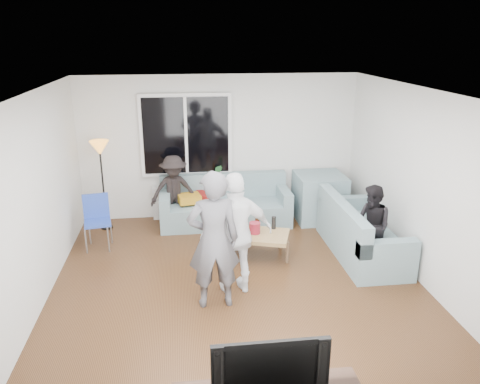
{
  "coord_description": "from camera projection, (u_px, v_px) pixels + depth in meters",
  "views": [
    {
      "loc": [
        -0.7,
        -5.66,
        3.27
      ],
      "look_at": [
        0.1,
        0.6,
        1.15
      ],
      "focal_mm": 35.51,
      "sensor_mm": 36.0,
      "label": 1
    }
  ],
  "objects": [
    {
      "name": "floor",
      "position": [
        238.0,
        288.0,
        6.46
      ],
      "size": [
        5.0,
        5.5,
        0.04
      ],
      "primitive_type": "cube",
      "color": "#56351C",
      "rests_on": "ground"
    },
    {
      "name": "ceiling",
      "position": [
        238.0,
        91.0,
        5.62
      ],
      "size": [
        5.0,
        5.5,
        0.04
      ],
      "primitive_type": "cube",
      "color": "white",
      "rests_on": "ground"
    },
    {
      "name": "wall_back",
      "position": [
        219.0,
        147.0,
        8.64
      ],
      "size": [
        5.0,
        0.04,
        2.6
      ],
      "primitive_type": "cube",
      "color": "silver",
      "rests_on": "ground"
    },
    {
      "name": "wall_front",
      "position": [
        285.0,
        320.0,
        3.43
      ],
      "size": [
        5.0,
        0.04,
        2.6
      ],
      "primitive_type": "cube",
      "color": "silver",
      "rests_on": "ground"
    },
    {
      "name": "wall_left",
      "position": [
        32.0,
        205.0,
        5.73
      ],
      "size": [
        0.04,
        5.5,
        2.6
      ],
      "primitive_type": "cube",
      "color": "silver",
      "rests_on": "ground"
    },
    {
      "name": "wall_right",
      "position": [
        425.0,
        188.0,
        6.34
      ],
      "size": [
        0.04,
        5.5,
        2.6
      ],
      "primitive_type": "cube",
      "color": "silver",
      "rests_on": "ground"
    },
    {
      "name": "window_frame",
      "position": [
        186.0,
        135.0,
        8.42
      ],
      "size": [
        1.62,
        0.06,
        1.47
      ],
      "primitive_type": "cube",
      "color": "white",
      "rests_on": "wall_back"
    },
    {
      "name": "window_glass",
      "position": [
        186.0,
        136.0,
        8.38
      ],
      "size": [
        1.5,
        0.02,
        1.35
      ],
      "primitive_type": "cube",
      "color": "black",
      "rests_on": "window_frame"
    },
    {
      "name": "window_mullion",
      "position": [
        186.0,
        136.0,
        8.37
      ],
      "size": [
        0.05,
        0.03,
        1.35
      ],
      "primitive_type": "cube",
      "color": "white",
      "rests_on": "window_frame"
    },
    {
      "name": "radiator",
      "position": [
        188.0,
        202.0,
        8.77
      ],
      "size": [
        1.3,
        0.12,
        0.62
      ],
      "primitive_type": "cube",
      "color": "silver",
      "rests_on": "floor"
    },
    {
      "name": "potted_plant",
      "position": [
        217.0,
        175.0,
        8.65
      ],
      "size": [
        0.21,
        0.17,
        0.38
      ],
      "primitive_type": "imported",
      "rotation": [
        0.0,
        0.0,
        0.0
      ],
      "color": "#245B28",
      "rests_on": "radiator"
    },
    {
      "name": "vase",
      "position": [
        171.0,
        182.0,
        8.58
      ],
      "size": [
        0.22,
        0.22,
        0.18
      ],
      "primitive_type": "imported",
      "rotation": [
        0.0,
        0.0,
        0.29
      ],
      "color": "white",
      "rests_on": "radiator"
    },
    {
      "name": "sofa_back_section",
      "position": [
        225.0,
        201.0,
        8.46
      ],
      "size": [
        2.3,
        0.85,
        0.85
      ],
      "primitive_type": null,
      "color": "gray",
      "rests_on": "floor"
    },
    {
      "name": "sofa_right_section",
      "position": [
        362.0,
        228.0,
        7.28
      ],
      "size": [
        2.0,
        0.85,
        0.85
      ],
      "primitive_type": null,
      "rotation": [
        0.0,
        0.0,
        1.57
      ],
      "color": "gray",
      "rests_on": "floor"
    },
    {
      "name": "sofa_corner",
      "position": [
        319.0,
        197.0,
        8.66
      ],
      "size": [
        0.85,
        0.85,
        0.85
      ],
      "primitive_type": "cube",
      "color": "gray",
      "rests_on": "floor"
    },
    {
      "name": "cushion_yellow",
      "position": [
        189.0,
        198.0,
        8.33
      ],
      "size": [
        0.44,
        0.39,
        0.14
      ],
      "primitive_type": "cube",
      "rotation": [
        0.0,
        0.0,
        0.2
      ],
      "color": "#BC821B",
      "rests_on": "sofa_back_section"
    },
    {
      "name": "cushion_red",
      "position": [
        203.0,
        196.0,
        8.44
      ],
      "size": [
        0.46,
        0.44,
        0.13
      ],
      "primitive_type": "cube",
      "rotation": [
        0.0,
        0.0,
        -0.52
      ],
      "color": "maroon",
      "rests_on": "sofa_back_section"
    },
    {
      "name": "coffee_table",
      "position": [
        252.0,
        245.0,
        7.23
      ],
      "size": [
        1.23,
        0.91,
        0.4
      ],
      "primitive_type": "cube",
      "rotation": [
        0.0,
        0.0,
        -0.32
      ],
      "color": "#9A784A",
      "rests_on": "floor"
    },
    {
      "name": "pitcher",
      "position": [
        255.0,
        228.0,
        7.14
      ],
      "size": [
        0.17,
        0.17,
        0.17
      ],
      "primitive_type": "cylinder",
      "color": "maroon",
      "rests_on": "coffee_table"
    },
    {
      "name": "side_chair",
      "position": [
        98.0,
        223.0,
        7.47
      ],
      "size": [
        0.46,
        0.46,
        0.86
      ],
      "primitive_type": null,
      "rotation": [
        0.0,
        0.0,
        0.17
      ],
      "color": "#2846B1",
      "rests_on": "floor"
    },
    {
      "name": "floor_lamp",
      "position": [
        103.0,
        186.0,
        8.13
      ],
      "size": [
        0.32,
        0.32,
        1.56
      ],
      "primitive_type": null,
      "color": "orange",
      "rests_on": "floor"
    },
    {
      "name": "player_left",
      "position": [
        214.0,
        240.0,
        5.75
      ],
      "size": [
        0.66,
        0.45,
        1.76
      ],
      "primitive_type": "imported",
      "rotation": [
        0.0,
        0.0,
        3.19
      ],
      "color": "#4F4E54",
      "rests_on": "floor"
    },
    {
      "name": "player_right",
      "position": [
        236.0,
        234.0,
        6.09
      ],
      "size": [
        1.02,
        0.57,
        1.64
      ],
      "primitive_type": "imported",
      "rotation": [
        0.0,
        0.0,
        3.32
      ],
      "color": "white",
      "rests_on": "floor"
    },
    {
      "name": "spectator_right",
      "position": [
        372.0,
        226.0,
        6.91
      ],
      "size": [
        0.59,
        0.69,
        1.21
      ],
      "primitive_type": "imported",
      "rotation": [
        0.0,
        0.0,
        -1.31
      ],
      "color": "black",
      "rests_on": "floor"
    },
    {
      "name": "spectator_back",
      "position": [
        174.0,
        191.0,
        8.31
      ],
      "size": [
        0.88,
        0.57,
        1.28
      ],
      "primitive_type": "imported",
      "rotation": [
        0.0,
        0.0,
        0.12
      ],
      "color": "black",
      "rests_on": "floor"
    },
    {
      "name": "television",
      "position": [
        268.0,
        363.0,
        3.86
      ],
      "size": [
        0.96,
        0.13,
        0.55
      ],
      "primitive_type": "imported",
      "color": "black",
      "rests_on": "tv_console"
    },
    {
      "name": "bottle_a",
      "position": [
        231.0,
        223.0,
        7.22
      ],
      "size": [
        0.07,
        0.07,
        0.25
      ],
      "primitive_type": "cylinder",
      "color": "#C0560B",
      "rests_on": "coffee_table"
    },
    {
      "name": "bottle_c",
      "position": [
        257.0,
        224.0,
        7.25
      ],
      "size": [
        0.07,
        0.07,
        0.19
      ],
      "primitive_type": "cylinder",
      "color": "black",
      "rests_on": "coffee_table"
    },
    {
      "name": "bottle_b",
      "position": [
        243.0,
        228.0,
        7.0
      ],
      "size": [
        0.08,
        0.08,
        0.26
      ],
      "primitive_type": "cylinder",
      "color": "#2D8718",
      "rests_on": "coffee_table"
    },
    {
      "name": "bottle_e",
      "position": [
        274.0,
        223.0,
        7.3
      ],
      "size": [
        0.07,
        0.07,
        0.2
      ],
      "primitive_type": "cylinder",
      "color": "black",
      "rests_on": "coffee_table"
    }
  ]
}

